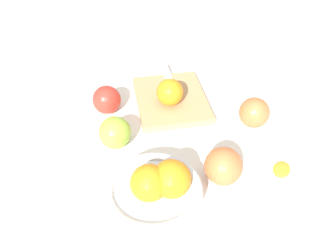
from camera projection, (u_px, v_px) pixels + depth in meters
ground_plane at (198, 141)px, 0.83m from camera, size 2.40×2.40×0.00m
bowl at (156, 192)px, 0.67m from camera, size 0.19×0.19×0.10m
cutting_board at (171, 100)px, 0.94m from camera, size 0.24×0.20×0.02m
orange_on_board at (170, 92)px, 0.89m from camera, size 0.07×0.07×0.07m
knife at (170, 82)px, 0.98m from camera, size 0.16×0.03×0.01m
apple_front_center at (254, 112)px, 0.85m from camera, size 0.07×0.07×0.07m
apple_back_right at (107, 100)px, 0.90m from camera, size 0.07×0.07×0.07m
apple_mid_left at (223, 166)px, 0.72m from camera, size 0.08×0.08×0.08m
apple_back_right_2 at (115, 133)px, 0.80m from camera, size 0.07×0.07×0.07m
citrus_peel at (282, 168)px, 0.76m from camera, size 0.06×0.06×0.01m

